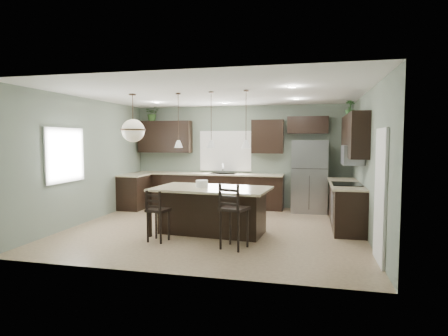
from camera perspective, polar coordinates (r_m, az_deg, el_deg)
ground at (r=7.99m, az=-1.37°, el=-9.18°), size 6.00×6.00×0.00m
pantry_door at (r=6.12m, az=22.72°, el=-3.96°), size 0.04×0.82×2.04m
window_back at (r=10.53m, az=0.24°, el=2.61°), size 1.35×0.02×1.00m
window_left at (r=8.34m, az=-23.14°, el=1.81°), size 0.02×1.10×1.00m
left_return_cabs at (r=10.42m, az=-13.52°, el=-3.60°), size 0.60×0.90×0.90m
left_return_countertop at (r=10.36m, az=-13.47°, el=-1.03°), size 0.66×0.96×0.04m
back_lower_cabs at (r=10.45m, az=-2.53°, el=-3.46°), size 4.20×0.60×0.90m
back_countertop at (r=10.38m, az=-2.56°, el=-0.90°), size 4.20×0.66×0.04m
sink_inset at (r=10.27m, az=-0.14°, el=-0.87°), size 0.70×0.45×0.01m
faucet at (r=10.22m, az=-0.18°, el=-0.07°), size 0.02×0.02×0.28m
back_upper_left at (r=10.90m, az=-8.98°, el=4.72°), size 1.55×0.34×0.90m
back_upper_right at (r=10.17m, az=6.67°, el=4.78°), size 0.85×0.34×0.90m
fridge_header at (r=10.11m, az=12.65°, el=6.41°), size 1.05×0.34×0.45m
right_lower_cabs at (r=8.55m, az=18.07°, el=-5.42°), size 0.60×2.35×0.90m
right_countertop at (r=8.48m, az=18.01°, el=-2.29°), size 0.66×2.35×0.04m
cooktop at (r=8.21m, az=18.18°, el=-2.33°), size 0.58×0.75×0.02m
wall_oven_front at (r=8.26m, az=16.12°, el=-5.72°), size 0.01×0.72×0.60m
right_upper_cabs at (r=8.44m, az=19.20°, el=4.66°), size 0.34×2.35×0.90m
microwave at (r=8.17m, az=18.98°, el=1.88°), size 0.40×0.75×0.40m
refrigerator at (r=9.89m, az=12.90°, el=-1.24°), size 0.90×0.74×1.85m
kitchen_island at (r=7.45m, az=-1.93°, el=-6.52°), size 2.36×1.48×0.92m
serving_dish at (r=7.44m, az=-3.39°, el=-2.40°), size 0.24×0.24×0.14m
bar_stool_left at (r=7.00m, az=-10.00°, el=-7.18°), size 0.41×0.41×0.96m
bar_stool_right at (r=6.44m, az=1.57°, el=-7.30°), size 0.52×0.52×1.14m
pendant_left at (r=7.60m, az=-6.97°, el=7.20°), size 0.17×0.17×1.10m
pendant_center at (r=7.33m, az=-1.97°, el=7.33°), size 0.17×0.17×1.10m
pendant_right at (r=7.12m, az=3.37°, el=7.41°), size 0.17×0.17×1.10m
chandelier at (r=7.93m, az=-13.72°, el=7.40°), size 0.51×0.51×0.98m
plant_back_left at (r=11.04m, az=-10.85°, el=8.17°), size 0.49×0.46×0.44m
plant_right_wall at (r=9.18m, az=18.64°, el=8.63°), size 0.25×0.25×0.38m
room_shell at (r=7.77m, az=-1.39°, el=3.10°), size 6.00×6.00×6.00m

